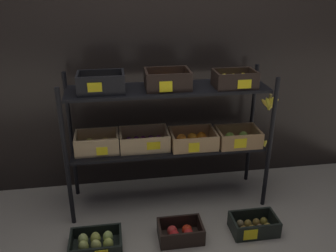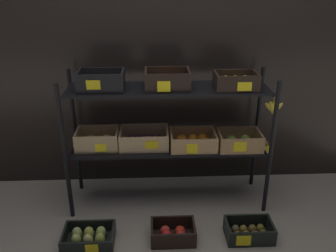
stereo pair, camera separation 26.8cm
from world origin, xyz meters
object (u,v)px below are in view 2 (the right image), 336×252
at_px(crate_ground_pear, 89,237).
at_px(crate_ground_apple_red, 173,233).
at_px(crate_ground_kiwi, 249,232).
at_px(display_rack, 169,121).

bearing_deg(crate_ground_pear, crate_ground_apple_red, 1.59).
bearing_deg(crate_ground_kiwi, crate_ground_pear, -179.58).
distance_m(display_rack, crate_ground_apple_red, 0.81).
xyz_separation_m(display_rack, crate_ground_pear, (-0.58, -0.49, -0.66)).
xyz_separation_m(crate_ground_apple_red, crate_ground_kiwi, (0.53, -0.01, -0.00)).
relative_size(display_rack, crate_ground_apple_red, 5.24).
distance_m(crate_ground_pear, crate_ground_apple_red, 0.58).
distance_m(display_rack, crate_ground_pear, 1.00).
bearing_deg(crate_ground_apple_red, crate_ground_kiwi, -0.86).
relative_size(crate_ground_pear, crate_ground_apple_red, 1.13).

